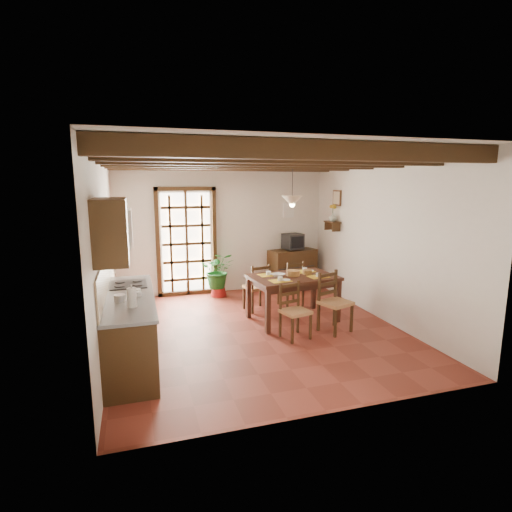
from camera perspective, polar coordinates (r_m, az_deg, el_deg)
name	(u,v)px	position (r m, az deg, el deg)	size (l,w,h in m)	color
ground_plane	(257,330)	(6.61, 0.19, -10.51)	(5.00, 5.00, 0.00)	maroon
room_shell	(257,219)	(6.20, 0.20, 5.37)	(4.52, 5.02, 2.81)	silver
ceiling_beams	(257,161)	(6.18, 0.20, 13.46)	(4.50, 4.34, 0.20)	black
french_door	(187,240)	(8.49, -9.89, 2.26)	(1.26, 0.11, 2.32)	white
kitchen_counter	(130,327)	(5.63, -17.56, -9.70)	(0.64, 2.25, 1.38)	#342110
upper_cabinet	(111,231)	(4.64, -20.02, 3.42)	(0.35, 0.80, 0.70)	#342110
range_hood	(118,229)	(5.89, -19.13, 3.72)	(0.38, 0.60, 0.54)	white
counter_items	(128,290)	(5.57, -17.82, -4.69)	(0.50, 1.43, 0.25)	black
dining_table	(293,282)	(6.91, 5.31, -3.66)	(1.54, 1.08, 0.79)	#3A1C12
chair_near_left	(295,321)	(6.24, 5.56, -9.24)	(0.48, 0.46, 0.86)	#B37D4C
chair_near_right	(334,313)	(6.59, 11.13, -8.00)	(0.56, 0.55, 0.96)	#B37D4C
chair_far_left	(257,296)	(7.50, 0.10, -5.68)	(0.49, 0.47, 0.89)	#B37D4C
chair_far_right	(291,291)	(7.81, 5.01, -5.07)	(0.48, 0.47, 0.89)	#B37D4C
table_setting	(293,272)	(6.87, 5.33, -2.33)	(1.06, 0.70, 0.10)	gold
table_bowl	(278,275)	(6.80, 3.20, -2.74)	(0.22, 0.22, 0.05)	white
sideboard	(292,269)	(8.99, 5.21, -1.91)	(1.05, 0.47, 0.89)	#342110
crt_tv	(293,241)	(8.87, 5.29, 2.11)	(0.46, 0.43, 0.33)	black
fuse_box	(289,210)	(9.03, 4.68, 6.53)	(0.25, 0.03, 0.32)	white
plant_pot	(219,291)	(8.49, -5.38, -4.99)	(0.34, 0.34, 0.21)	maroon
potted_plant	(218,270)	(8.38, -5.43, -1.95)	(1.77, 1.51, 1.97)	#144C19
wall_shelf	(332,224)	(8.52, 10.86, 4.52)	(0.20, 0.42, 0.20)	#342110
shelf_vase	(333,217)	(8.51, 10.89, 5.46)	(0.15, 0.15, 0.15)	#B2BFB2
shelf_flowers	(333,207)	(8.50, 10.94, 6.85)	(0.14, 0.14, 0.36)	gold
framed_picture	(337,198)	(8.53, 11.49, 8.14)	(0.03, 0.32, 0.32)	brown
pendant_lamp	(292,200)	(6.80, 5.19, 7.99)	(0.36, 0.36, 0.84)	black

